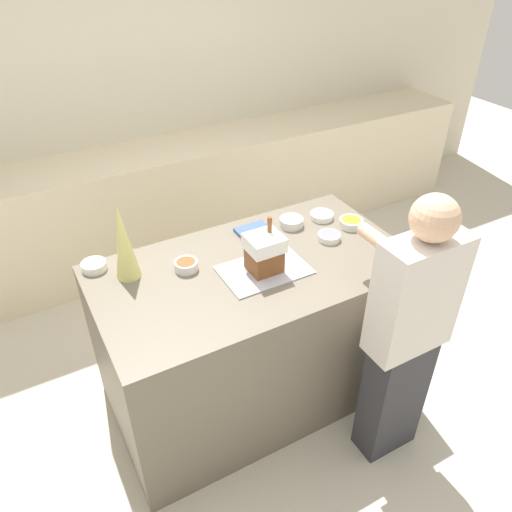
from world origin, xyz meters
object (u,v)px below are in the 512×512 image
Objects in this scene: candy_bowl_near_tray_left at (322,216)px; person at (406,336)px; candy_bowl_center_rear at (186,265)px; decorative_tree at (123,242)px; candy_bowl_far_right at (291,222)px; candy_bowl_far_left at (94,266)px; candy_bowl_beside_tree at (351,222)px; gingerbread_house at (264,252)px; candy_bowl_behind_tray at (329,236)px; cookbook at (253,231)px; baking_tray at (264,270)px.

candy_bowl_near_tray_left is 0.94m from person.
person is (0.79, -0.83, -0.17)m from candy_bowl_center_rear.
candy_bowl_near_tray_left is (1.20, -0.00, -0.18)m from decorative_tree.
candy_bowl_far_left is at bearing 173.67° from candy_bowl_far_right.
candy_bowl_center_rear is 0.93m from candy_bowl_near_tray_left.
candy_bowl_beside_tree is at bearing 72.88° from person.
candy_bowl_far_right is (0.36, 0.31, -0.09)m from gingerbread_house.
gingerbread_house is 2.24× the size of candy_bowl_behind_tray.
cookbook is (-0.23, 0.04, -0.02)m from candy_bowl_far_right.
person is (0.30, -0.98, -0.15)m from cookbook.
baking_tray is 0.68m from candy_bowl_beside_tree.
candy_bowl_center_rear is at bearing -174.28° from candy_bowl_near_tray_left.
candy_bowl_far_left is 1.06× the size of candy_bowl_center_rear.
candy_bowl_near_tray_left is at bearing -4.24° from candy_bowl_far_right.
candy_bowl_beside_tree reaches higher than candy_bowl_far_left.
candy_bowl_far_right reaches higher than cookbook.
decorative_tree is (-0.63, 0.30, 0.20)m from baking_tray.
candy_bowl_center_rear is 0.72m from candy_bowl_far_right.
candy_bowl_far_left is 0.93× the size of candy_bowl_near_tray_left.
decorative_tree is at bearing 161.42° from candy_bowl_center_rear.
cookbook is at bearing 4.46° from decorative_tree.
cookbook is (-0.44, 0.06, -0.01)m from candy_bowl_near_tray_left.
candy_bowl_far_left is 0.93× the size of candy_bowl_far_right.
candy_bowl_near_tray_left is at bearing 65.04° from candy_bowl_behind_tray.
gingerbread_house is at bearing -170.21° from candy_bowl_behind_tray.
candy_bowl_near_tray_left is at bearing 5.72° from candy_bowl_center_rear.
candy_bowl_center_rear is 0.88× the size of candy_bowl_far_right.
candy_bowl_center_rear is 0.51m from cookbook.
cookbook is 1.04m from person.
person is at bearing -40.86° from decorative_tree.
candy_bowl_near_tray_left and candy_bowl_behind_tray have the same top height.
baking_tray is 3.49× the size of candy_bowl_far_left.
candy_bowl_near_tray_left is (0.57, 0.30, -0.10)m from gingerbread_house.
candy_bowl_near_tray_left is 0.19m from candy_bowl_beside_tree.
candy_bowl_far_left is at bearing 150.43° from baking_tray.
decorative_tree reaches higher than candy_bowl_center_rear.
baking_tray is 0.29× the size of person.
gingerbread_house reaches higher than candy_bowl_behind_tray.
candy_bowl_far_right is at bearing 94.46° from person.
candy_bowl_near_tray_left is at bearing -6.01° from candy_bowl_far_left.
candy_bowl_far_left is 1.47m from candy_bowl_beside_tree.
candy_bowl_far_left is 1.29m from candy_bowl_behind_tray.
candy_bowl_far_left is at bearing 174.87° from cookbook.
candy_bowl_center_rear and candy_bowl_far_right have the same top height.
candy_bowl_behind_tray is at bearing -15.99° from candy_bowl_far_left.
gingerbread_house reaches higher than candy_bowl_near_tray_left.
candy_bowl_beside_tree is (0.67, 0.14, -0.09)m from gingerbread_house.
gingerbread_house is 0.18× the size of person.
gingerbread_house is 0.42m from candy_bowl_center_rear.
gingerbread_house reaches higher than cookbook.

